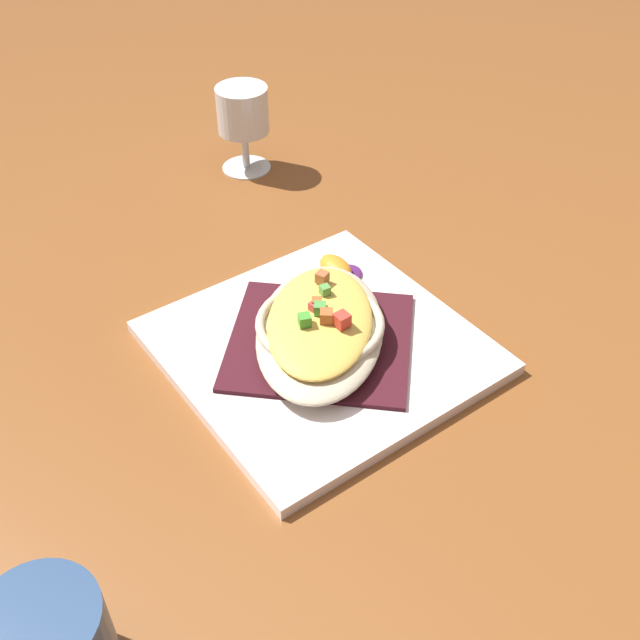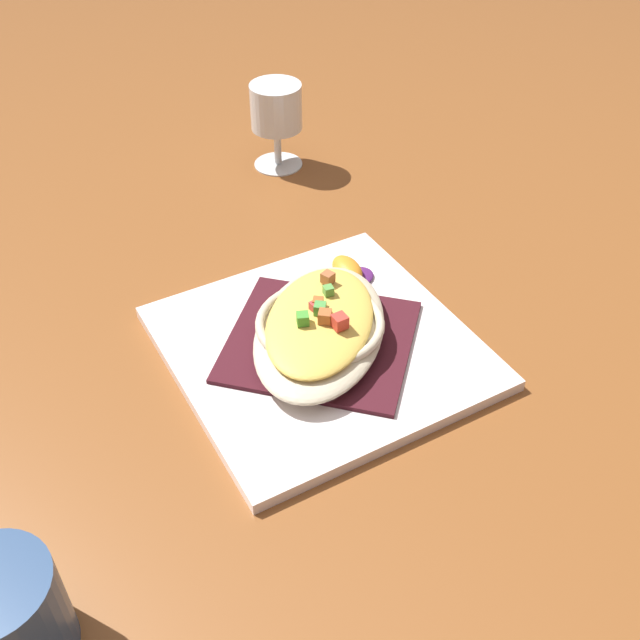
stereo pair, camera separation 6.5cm
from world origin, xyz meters
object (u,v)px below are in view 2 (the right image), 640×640
(gratin_dish, at_px, (320,326))
(square_plate, at_px, (320,347))
(orange_garnish, at_px, (349,272))
(coffee_mug, at_px, (5,623))
(stemmed_glass, at_px, (276,112))

(gratin_dish, bearing_deg, square_plate, 129.15)
(gratin_dish, relative_size, orange_garnish, 4.28)
(square_plate, relative_size, orange_garnish, 5.11)
(square_plate, distance_m, coffee_mug, 0.38)
(coffee_mug, bearing_deg, orange_garnish, 16.80)
(gratin_dish, height_order, coffee_mug, coffee_mug)
(square_plate, relative_size, gratin_dish, 1.19)
(orange_garnish, xyz_separation_m, stemmed_glass, (0.12, 0.27, 0.06))
(orange_garnish, xyz_separation_m, coffee_mug, (-0.46, -0.14, 0.02))
(coffee_mug, distance_m, stemmed_glass, 0.71)
(orange_garnish, distance_m, stemmed_glass, 0.30)
(square_plate, bearing_deg, gratin_dish, -50.85)
(gratin_dish, height_order, orange_garnish, gratin_dish)
(orange_garnish, bearing_deg, stemmed_glass, 65.39)
(square_plate, relative_size, stemmed_glass, 2.46)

